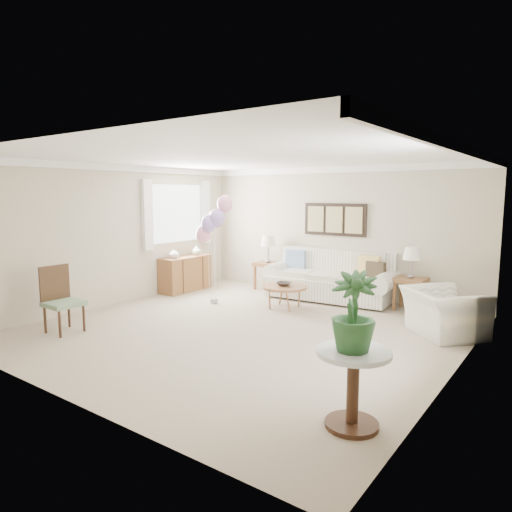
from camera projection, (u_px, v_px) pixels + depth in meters
The scene contains 18 objects.
ground_plane at pixel (246, 329), 7.00m from camera, with size 6.00×6.00×0.00m, color tan.
room_shell at pixel (244, 223), 6.92m from camera, with size 6.04×6.04×2.60m.
wall_art_triptych at pixel (335, 220), 9.17m from camera, with size 1.35×0.06×0.65m.
sofa at pixel (331, 280), 8.95m from camera, with size 2.69×1.17×0.96m.
end_table_left at pixel (268, 267), 9.88m from camera, with size 0.54×0.49×0.59m.
end_table_right at pixel (410, 283), 8.09m from camera, with size 0.53×0.49×0.58m.
lamp_left at pixel (268, 242), 9.81m from camera, with size 0.33×0.33×0.59m.
lamp_right at pixel (412, 254), 8.02m from camera, with size 0.31×0.31×0.55m.
coffee_table at pixel (284, 287), 8.24m from camera, with size 0.82×0.82×0.42m.
decor_bowl at pixel (284, 284), 8.22m from camera, with size 0.27×0.27×0.07m, color black.
armchair at pixel (443, 313), 6.66m from camera, with size 1.05×0.91×0.68m, color #F3EBCC.
side_table at pixel (353, 369), 4.00m from camera, with size 0.66×0.66×0.71m.
potted_plant at pixel (353, 312), 3.91m from camera, with size 0.39×0.39×0.69m, color #254C27.
accent_chair at pixel (61, 298), 6.83m from camera, with size 0.49×0.49×1.00m.
credenza at pixel (186, 274), 9.76m from camera, with size 0.46×1.20×0.74m.
vase_white at pixel (174, 253), 9.40m from camera, with size 0.20×0.20×0.21m, color silver.
vase_sage at pixel (196, 250), 9.94m from camera, with size 0.20×0.20×0.21m, color beige.
balloon_cluster at pixel (214, 220), 8.42m from camera, with size 0.66×0.51×2.05m.
Camera 1 is at (4.10, -5.41, 2.06)m, focal length 32.00 mm.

